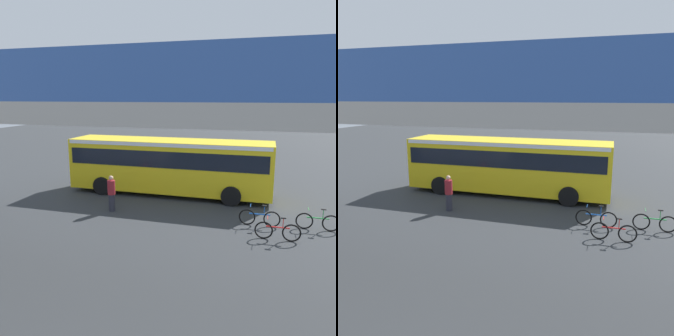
# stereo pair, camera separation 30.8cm
# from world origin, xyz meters

# --- Properties ---
(ground) EXTENTS (80.00, 80.00, 0.00)m
(ground) POSITION_xyz_m (0.00, 0.00, 0.00)
(ground) COLOR #2D3033
(city_bus) EXTENTS (11.54, 2.85, 3.15)m
(city_bus) POSITION_xyz_m (-0.75, 0.23, 1.88)
(city_bus) COLOR yellow
(city_bus) RESTS_ON ground
(bicycle_blue) EXTENTS (1.77, 0.44, 0.96)m
(bicycle_blue) POSITION_xyz_m (-5.94, 3.99, 0.37)
(bicycle_blue) COLOR black
(bicycle_blue) RESTS_ON ground
(bicycle_red) EXTENTS (1.77, 0.44, 0.96)m
(bicycle_red) POSITION_xyz_m (-6.66, 5.36, 0.37)
(bicycle_red) COLOR black
(bicycle_red) RESTS_ON ground
(bicycle_green) EXTENTS (1.77, 0.44, 0.96)m
(bicycle_green) POSITION_xyz_m (-8.32, 3.80, 0.37)
(bicycle_green) COLOR black
(bicycle_green) RESTS_ON ground
(pedestrian) EXTENTS (0.38, 0.38, 1.79)m
(pedestrian) POSITION_xyz_m (1.14, 3.95, 0.89)
(pedestrian) COLOR #2D2D38
(pedestrian) RESTS_ON ground
(lane_dash_leftmost) EXTENTS (2.00, 0.20, 0.01)m
(lane_dash_leftmost) POSITION_xyz_m (-4.00, -3.33, 0.00)
(lane_dash_leftmost) COLOR silver
(lane_dash_leftmost) RESTS_ON ground
(lane_dash_left) EXTENTS (2.00, 0.20, 0.01)m
(lane_dash_left) POSITION_xyz_m (0.00, -3.33, 0.00)
(lane_dash_left) COLOR silver
(lane_dash_left) RESTS_ON ground
(lane_dash_centre) EXTENTS (2.00, 0.20, 0.01)m
(lane_dash_centre) POSITION_xyz_m (4.00, -3.33, 0.00)
(lane_dash_centre) COLOR silver
(lane_dash_centre) RESTS_ON ground
(pedestrian_overpass) EXTENTS (30.64, 2.60, 6.57)m
(pedestrian_overpass) POSITION_xyz_m (0.00, 11.02, 4.89)
(pedestrian_overpass) COLOR #B2ADA5
(pedestrian_overpass) RESTS_ON ground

